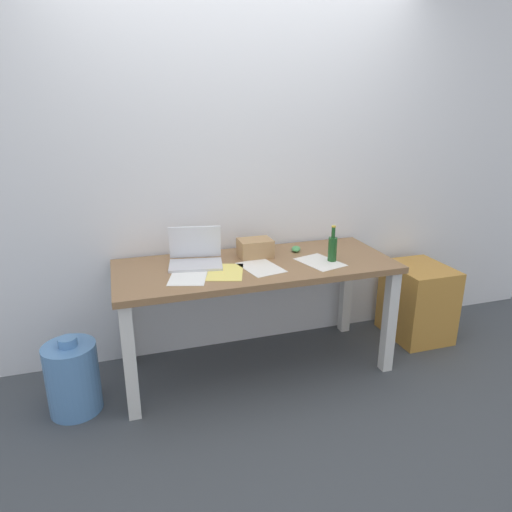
{
  "coord_description": "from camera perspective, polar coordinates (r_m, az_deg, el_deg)",
  "views": [
    {
      "loc": [
        -0.82,
        -2.6,
        1.71
      ],
      "look_at": [
        0.0,
        0.0,
        0.8
      ],
      "focal_mm": 31.83,
      "sensor_mm": 36.0,
      "label": 1
    }
  ],
  "objects": [
    {
      "name": "computer_mouse",
      "position": [
        3.13,
        5.04,
        0.9
      ],
      "size": [
        0.1,
        0.12,
        0.03
      ],
      "primitive_type": "ellipsoid",
      "rotation": [
        0.0,
        0.0,
        -0.46
      ],
      "color": "#4C9E56",
      "rests_on": "desk"
    },
    {
      "name": "paper_sheet_front_left",
      "position": [
        2.7,
        -8.49,
        -2.55
      ],
      "size": [
        0.29,
        0.34,
        0.0
      ],
      "primitive_type": "cube",
      "rotation": [
        0.0,
        0.0,
        -0.29
      ],
      "color": "white",
      "rests_on": "desk"
    },
    {
      "name": "back_wall",
      "position": [
        3.15,
        -2.33,
        11.01
      ],
      "size": [
        5.2,
        0.08,
        2.6
      ],
      "primitive_type": "cube",
      "color": "white",
      "rests_on": "ground"
    },
    {
      "name": "paper_sheet_center",
      "position": [
        2.81,
        0.62,
        -1.44
      ],
      "size": [
        0.27,
        0.33,
        0.0
      ],
      "primitive_type": "cube",
      "rotation": [
        0.0,
        0.0,
        0.2
      ],
      "color": "white",
      "rests_on": "desk"
    },
    {
      "name": "beer_bottle",
      "position": [
        2.94,
        9.59,
        1.0
      ],
      "size": [
        0.06,
        0.06,
        0.24
      ],
      "color": "#1E5123",
      "rests_on": "desk"
    },
    {
      "name": "filing_cabinet",
      "position": [
        3.69,
        19.6,
        -5.4
      ],
      "size": [
        0.4,
        0.48,
        0.57
      ],
      "primitive_type": "cube",
      "color": "#C68938",
      "rests_on": "ground"
    },
    {
      "name": "water_cooler_jug",
      "position": [
        2.9,
        -22.03,
        -13.98
      ],
      "size": [
        0.3,
        0.3,
        0.47
      ],
      "color": "#598CC6",
      "rests_on": "ground"
    },
    {
      "name": "laptop_left",
      "position": [
        2.88,
        -7.61,
        -0.09
      ],
      "size": [
        0.37,
        0.3,
        0.23
      ],
      "color": "silver",
      "rests_on": "desk"
    },
    {
      "name": "cardboard_box",
      "position": [
        3.0,
        -0.1,
        1.02
      ],
      "size": [
        0.22,
        0.16,
        0.12
      ],
      "primitive_type": "cube",
      "rotation": [
        0.0,
        0.0,
        0.01
      ],
      "color": "tan",
      "rests_on": "desk"
    },
    {
      "name": "paper_yellow_folder",
      "position": [
        2.74,
        -3.89,
        -2.02
      ],
      "size": [
        0.29,
        0.35,
        0.0
      ],
      "primitive_type": "cube",
      "rotation": [
        0.0,
        0.0,
        -0.31
      ],
      "color": "#F4E06B",
      "rests_on": "desk"
    },
    {
      "name": "desk",
      "position": [
        2.92,
        0.0,
        -2.8
      ],
      "size": [
        1.77,
        0.71,
        0.75
      ],
      "color": "olive",
      "rests_on": "ground"
    },
    {
      "name": "paper_sheet_front_right",
      "position": [
        2.94,
        8.05,
        -0.77
      ],
      "size": [
        0.28,
        0.34,
        0.0
      ],
      "primitive_type": "cube",
      "rotation": [
        0.0,
        0.0,
        0.27
      ],
      "color": "white",
      "rests_on": "desk"
    },
    {
      "name": "ground_plane",
      "position": [
        3.21,
        0.0,
        -13.64
      ],
      "size": [
        8.0,
        8.0,
        0.0
      ],
      "primitive_type": "plane",
      "color": "#42474C"
    }
  ]
}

